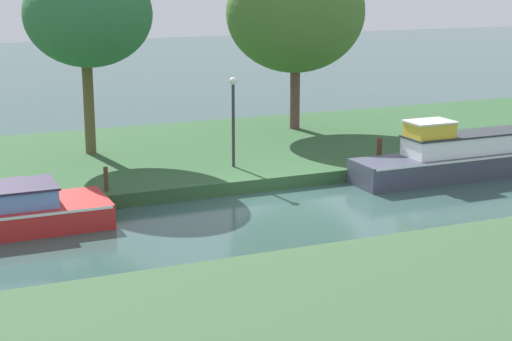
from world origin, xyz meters
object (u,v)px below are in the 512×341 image
lamp_post (233,111)px  mooring_post_near (106,179)px  willow_tree_left (88,15)px  willow_tree_centre (296,12)px  mooring_post_far (379,150)px  slate_barge (477,155)px

lamp_post → mooring_post_near: (-4.41, -1.31, -1.45)m
willow_tree_left → willow_tree_centre: 8.58m
willow_tree_centre → lamp_post: size_ratio=2.40×
willow_tree_centre → mooring_post_far: (-0.09, -6.36, -4.12)m
slate_barge → willow_tree_left: size_ratio=1.33×
slate_barge → mooring_post_far: size_ratio=10.68×
slate_barge → mooring_post_near: 11.92m
mooring_post_far → lamp_post: bearing=164.0°
slate_barge → mooring_post_far: bearing=155.0°
willow_tree_centre → lamp_post: 7.39m
mooring_post_near → slate_barge: bearing=-6.4°
lamp_post → mooring_post_far: (4.57, -1.31, -1.40)m
lamp_post → willow_tree_centre: bearing=47.3°
willow_tree_left → mooring_post_far: bearing=-28.8°
willow_tree_left → lamp_post: 5.73m
slate_barge → willow_tree_centre: size_ratio=1.25×
willow_tree_left → lamp_post: size_ratio=2.26×
mooring_post_far → mooring_post_near: bearing=180.0°
willow_tree_centre → lamp_post: willow_tree_centre is taller
willow_tree_left → mooring_post_far: willow_tree_left is taller
lamp_post → mooring_post_far: bearing=-16.0°
slate_barge → lamp_post: bearing=160.4°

